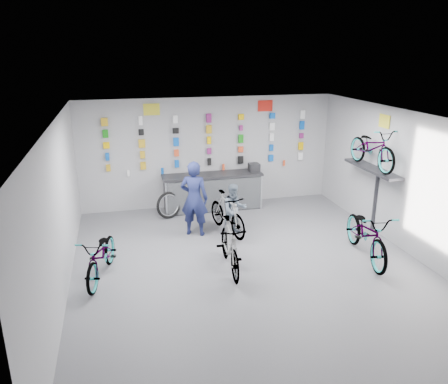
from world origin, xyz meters
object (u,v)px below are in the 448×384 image
object	(u,v)px
bike_service	(227,213)
customer	(234,209)
clerk	(194,199)
counter	(213,192)
bike_center	(230,246)
bike_right	(367,234)
bike_left	(101,256)

from	to	relation	value
bike_service	customer	size ratio (longest dim) A/B	1.34
bike_service	clerk	bearing A→B (deg)	159.37
counter	customer	distance (m)	1.76
bike_center	customer	bearing A→B (deg)	75.49
bike_right	clerk	world-z (taller)	clerk
bike_center	clerk	size ratio (longest dim) A/B	0.96
bike_left	bike_center	bearing A→B (deg)	7.92
bike_center	bike_right	xyz separation A→B (m)	(2.91, -0.18, 0.03)
counter	clerk	world-z (taller)	clerk
bike_left	clerk	xyz separation A→B (m)	(2.10, 1.62, 0.43)
counter	bike_left	bearing A→B (deg)	-132.11
bike_left	clerk	size ratio (longest dim) A/B	0.98
bike_right	customer	size ratio (longest dim) A/B	1.69
bike_left	bike_right	distance (m)	5.38
clerk	bike_service	bearing A→B (deg)	-162.06
counter	bike_service	xyz separation A→B (m)	(-0.01, -1.65, 0.01)
bike_service	clerk	world-z (taller)	clerk
bike_left	bike_center	distance (m)	2.47
counter	bike_left	distance (m)	4.30
counter	bike_left	world-z (taller)	counter
bike_left	customer	distance (m)	3.35
bike_left	bike_center	size ratio (longest dim) A/B	1.02
bike_service	customer	distance (m)	0.22
clerk	customer	distance (m)	0.98
bike_service	bike_right	bearing A→B (deg)	-53.64
counter	clerk	bearing A→B (deg)	-116.62
customer	bike_left	bearing A→B (deg)	-153.29
bike_right	customer	world-z (taller)	customer
counter	bike_left	xyz separation A→B (m)	(-2.88, -3.19, -0.02)
counter	bike_service	distance (m)	1.65
clerk	bike_right	bearing A→B (deg)	171.21
bike_center	bike_right	world-z (taller)	bike_right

